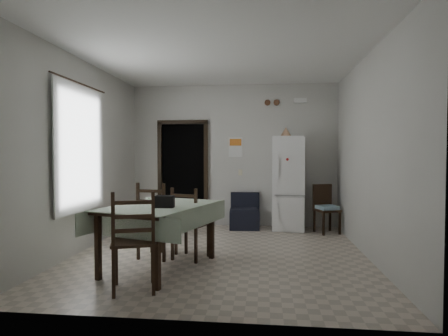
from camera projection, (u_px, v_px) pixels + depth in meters
name	position (u px, v px, depth m)	size (l,w,h in m)	color
ground	(220.00, 254.00, 5.52)	(4.50, 4.50, 0.00)	#BDAE9B
ceiling	(220.00, 56.00, 5.42)	(4.20, 4.50, 0.02)	white
wall_back	(233.00, 155.00, 7.70)	(4.20, 0.02, 2.90)	beige
wall_front	(190.00, 156.00, 3.23)	(4.20, 0.02, 2.90)	beige
wall_left	(84.00, 156.00, 5.70)	(0.02, 4.50, 2.90)	beige
wall_right	(369.00, 156.00, 5.24)	(0.02, 4.50, 2.90)	beige
doorway	(185.00, 173.00, 8.03)	(1.06, 0.52, 2.22)	black
window_recess	(74.00, 149.00, 5.50)	(0.10, 1.20, 1.60)	silver
curtain	(81.00, 149.00, 5.49)	(0.02, 1.45, 1.85)	silver
curtain_rod	(81.00, 84.00, 5.45)	(0.02, 0.02, 1.60)	black
calendar	(236.00, 147.00, 7.68)	(0.28, 0.02, 0.40)	white
calendar_image	(236.00, 142.00, 7.67)	(0.24, 0.01, 0.14)	orange
light_switch	(240.00, 172.00, 7.69)	(0.08, 0.02, 0.12)	beige
vent_left	(268.00, 103.00, 7.58)	(0.12, 0.12, 0.03)	brown
vent_right	(276.00, 102.00, 7.56)	(0.12, 0.12, 0.03)	brown
emergency_light	(300.00, 100.00, 7.48)	(0.25, 0.07, 0.09)	white
fridge	(289.00, 183.00, 7.28)	(0.59, 0.59, 1.82)	white
tan_cone	(286.00, 132.00, 7.21)	(0.21, 0.21, 0.17)	tan
navy_seat	(244.00, 211.00, 7.40)	(0.58, 0.56, 0.70)	black
corner_chair	(327.00, 209.00, 6.96)	(0.39, 0.39, 0.90)	black
dining_table	(160.00, 237.00, 4.80)	(1.03, 1.56, 0.82)	#9FB197
black_bag	(165.00, 202.00, 4.57)	(0.22, 0.13, 0.15)	black
dining_chair_far_left	(157.00, 220.00, 5.33)	(0.46, 0.46, 1.07)	black
dining_chair_far_right	(191.00, 223.00, 5.26)	(0.43, 0.43, 1.01)	black
dining_chair_near_head	(134.00, 240.00, 4.02)	(0.46, 0.46, 1.08)	black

